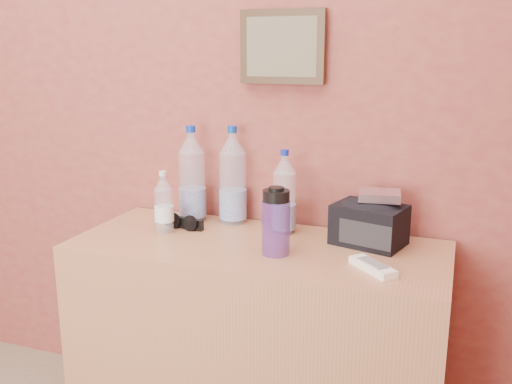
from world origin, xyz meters
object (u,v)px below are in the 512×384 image
pet_large_b (233,180)px  nalgene_bottle (276,221)px  pet_large_c (284,196)px  ac_remote (373,267)px  pet_large_a (192,179)px  toiletry_bag (369,222)px  foil_packet (380,195)px  dresser (257,349)px  sunglasses (184,223)px  pet_small (164,206)px

pet_large_b → nalgene_bottle: 0.38m
pet_large_b → pet_large_c: bearing=-13.2°
ac_remote → pet_large_a: bearing=-158.2°
toiletry_bag → foil_packet: 0.09m
dresser → pet_large_a: pet_large_a is taller
sunglasses → ac_remote: 0.72m
pet_large_a → nalgene_bottle: size_ratio=1.65×
pet_small → foil_packet: bearing=10.4°
dresser → ac_remote: ac_remote is taller
pet_large_c → pet_small: (-0.39, -0.14, -0.03)m
nalgene_bottle → ac_remote: 0.32m
dresser → pet_small: size_ratio=5.63×
pet_large_a → foil_packet: (0.69, -0.04, 0.01)m
sunglasses → toiletry_bag: (0.65, 0.05, 0.06)m
pet_large_b → nalgene_bottle: bearing=-46.6°
toiletry_bag → pet_small: bearing=-155.3°
pet_large_a → pet_small: 0.18m
foil_packet → pet_large_b: bearing=173.6°
pet_large_b → pet_small: size_ratio=1.64×
ac_remote → foil_packet: (-0.02, 0.25, 0.15)m
pet_large_a → pet_small: bearing=-98.9°
pet_large_b → sunglasses: (-0.14, -0.13, -0.14)m
dresser → nalgene_bottle: (0.09, -0.07, 0.49)m
ac_remote → toiletry_bag: bearing=145.5°
nalgene_bottle → ac_remote: size_ratio=1.31×
pet_large_a → foil_packet: bearing=-3.1°
pet_large_c → toiletry_bag: (0.30, -0.03, -0.05)m
pet_large_b → ac_remote: size_ratio=2.19×
sunglasses → foil_packet: size_ratio=1.17×
pet_small → toiletry_bag: bearing=9.6°
pet_small → ac_remote: (0.74, -0.11, -0.09)m
nalgene_bottle → foil_packet: nalgene_bottle is taller
pet_large_c → sunglasses: size_ratio=1.90×
foil_packet → pet_small: bearing=-169.6°
ac_remote → dresser: bearing=-151.5°
pet_large_c → sunglasses: bearing=-167.2°
dresser → pet_large_b: (-0.17, 0.20, 0.54)m
foil_packet → pet_large_a: bearing=176.9°
pet_large_a → pet_small: pet_large_a is taller
toiletry_bag → nalgene_bottle: bearing=-128.0°
pet_large_b → ac_remote: (0.56, -0.31, -0.15)m
dresser → pet_large_a: bearing=151.0°
pet_large_a → pet_large_c: size_ratio=1.21×
nalgene_bottle → ac_remote: nalgene_bottle is taller
pet_large_a → pet_small: size_ratio=1.63×
ac_remote → toiletry_bag: toiletry_bag is taller
pet_large_c → ac_remote: size_ratio=1.79×
pet_large_b → ac_remote: 0.66m
pet_large_b → sunglasses: pet_large_b is taller
dresser → toiletry_bag: toiletry_bag is taller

